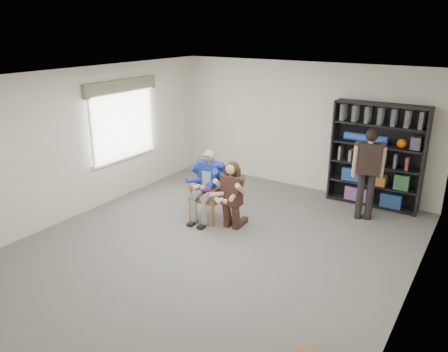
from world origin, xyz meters
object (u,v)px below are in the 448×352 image
Objects in this scene: armchair at (208,193)px; kneeling_woman at (231,196)px; seated_man at (208,185)px; standing_man at (367,175)px; bookshelf at (376,156)px.

kneeling_woman is at bearing -13.59° from armchair.
kneeling_woman is at bearing -13.59° from seated_man.
seated_man is at bearing -166.68° from standing_man.
armchair is 0.50× the size of bookshelf.
standing_man reaches higher than kneeling_woman.
kneeling_woman is at bearing -126.11° from bookshelf.
seated_man is at bearing 0.00° from armchair.
kneeling_woman is 0.72× the size of standing_man.
kneeling_woman is at bearing -157.37° from standing_man.
seated_man is 0.65× the size of bookshelf.
standing_man is at bearing -85.93° from bookshelf.
armchair is 2.99m from standing_man.
seated_man is 2.97m from standing_man.
standing_man is (1.90, 1.74, 0.25)m from kneeling_woman.
armchair is at bearing -166.68° from standing_man.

